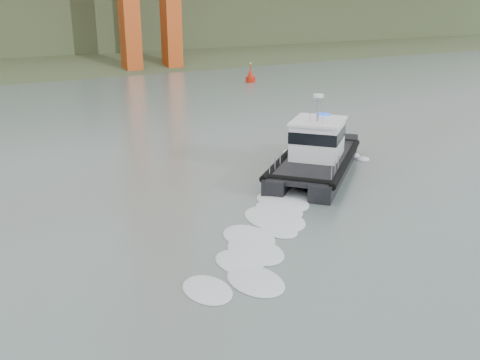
{
  "coord_description": "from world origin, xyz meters",
  "views": [
    {
      "loc": [
        -17.51,
        -18.37,
        12.26
      ],
      "look_at": [
        -1.89,
        6.57,
        2.4
      ],
      "focal_mm": 40.0,
      "sensor_mm": 36.0,
      "label": 1
    }
  ],
  "objects": [
    {
      "name": "ground",
      "position": [
        0.0,
        0.0,
        0.0
      ],
      "size": [
        400.0,
        400.0,
        0.0
      ],
      "primitive_type": "plane",
      "color": "slate",
      "rests_on": "ground"
    },
    {
      "name": "patrol_boat",
      "position": [
        7.61,
        11.09,
        1.53
      ],
      "size": [
        12.68,
        11.48,
        6.12
      ],
      "rotation": [
        0.0,
        0.0,
        -0.89
      ],
      "color": "black",
      "rests_on": "ground"
    },
    {
      "name": "nav_buoy",
      "position": [
        29.47,
        53.51,
        0.86
      ],
      "size": [
        1.56,
        1.56,
        3.26
      ],
      "color": "red",
      "rests_on": "ground"
    }
  ]
}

